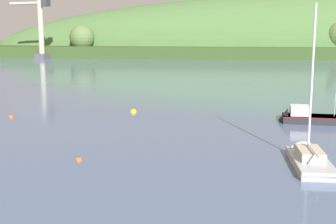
# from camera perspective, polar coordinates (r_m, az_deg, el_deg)

# --- Properties ---
(dockside_crane) EXTENTS (17.38, 6.21, 22.96)m
(dockside_crane) POSITION_cam_1_polar(r_m,az_deg,el_deg) (182.15, -16.09, 10.22)
(dockside_crane) COLOR #4C4C51
(dockside_crane) RESTS_ON ground
(sailboat_midwater_white) EXTENTS (2.37, 7.69, 12.02)m
(sailboat_midwater_white) POSITION_cam_1_polar(r_m,az_deg,el_deg) (32.96, 17.42, -5.86)
(sailboat_midwater_white) COLOR #ADB2BC
(sailboat_midwater_white) RESTS_ON ground
(fishing_boat_moored) EXTENTS (6.58, 3.18, 4.05)m
(fishing_boat_moored) POSITION_cam_1_polar(r_m,az_deg,el_deg) (47.85, 17.14, -0.87)
(fishing_boat_moored) COLOR #232328
(fishing_boat_moored) RESTS_ON ground
(mooring_buoy_foreground) EXTENTS (0.53, 0.53, 0.61)m
(mooring_buoy_foreground) POSITION_cam_1_polar(r_m,az_deg,el_deg) (51.66, -19.45, -0.63)
(mooring_buoy_foreground) COLOR #EA5B19
(mooring_buoy_foreground) RESTS_ON ground
(mooring_buoy_midchannel) EXTENTS (0.75, 0.75, 0.83)m
(mooring_buoy_midchannel) POSITION_cam_1_polar(r_m,az_deg,el_deg) (52.12, -4.46, -0.01)
(mooring_buoy_midchannel) COLOR yellow
(mooring_buoy_midchannel) RESTS_ON ground
(mooring_buoy_far_upstream) EXTENTS (0.48, 0.48, 0.56)m
(mooring_buoy_far_upstream) POSITION_cam_1_polar(r_m,az_deg,el_deg) (32.59, -11.35, -6.12)
(mooring_buoy_far_upstream) COLOR #EA5B19
(mooring_buoy_far_upstream) RESTS_ON ground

